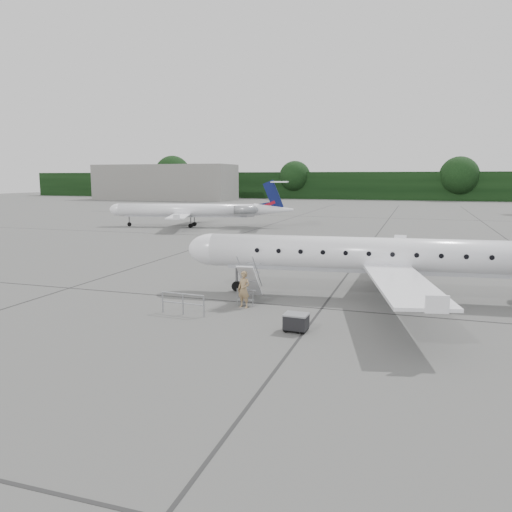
% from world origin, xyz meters
% --- Properties ---
extents(ground, '(320.00, 320.00, 0.00)m').
position_xyz_m(ground, '(0.00, 0.00, 0.00)').
color(ground, '#5D5D5B').
rests_on(ground, ground).
extents(treeline, '(260.00, 4.00, 8.00)m').
position_xyz_m(treeline, '(0.00, 130.00, 4.00)').
color(treeline, black).
rests_on(treeline, ground).
extents(terminal_building, '(40.00, 14.00, 10.00)m').
position_xyz_m(terminal_building, '(-70.00, 110.00, 5.00)').
color(terminal_building, slate).
rests_on(terminal_building, ground).
extents(main_regional_jet, '(27.10, 20.75, 6.51)m').
position_xyz_m(main_regional_jet, '(-1.36, 7.03, 3.25)').
color(main_regional_jet, white).
rests_on(main_regional_jet, ground).
extents(airstair, '(1.08, 2.39, 2.04)m').
position_xyz_m(airstair, '(-8.41, 4.19, 1.02)').
color(airstair, white).
rests_on(airstair, ground).
extents(passenger, '(0.77, 0.61, 1.84)m').
position_xyz_m(passenger, '(-8.28, 2.89, 0.92)').
color(passenger, '#977952').
rests_on(passenger, ground).
extents(safety_railing, '(2.20, 0.21, 1.00)m').
position_xyz_m(safety_railing, '(-10.58, 0.79, 0.50)').
color(safety_railing, gray).
rests_on(safety_railing, ground).
extents(baggage_cart, '(0.99, 0.82, 0.83)m').
position_xyz_m(baggage_cart, '(-4.91, -0.12, 0.41)').
color(baggage_cart, black).
rests_on(baggage_cart, ground).
extents(bg_regional_left, '(25.97, 21.13, 6.01)m').
position_xyz_m(bg_regional_left, '(-29.08, 39.30, 3.00)').
color(bg_regional_left, white).
rests_on(bg_regional_left, ground).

